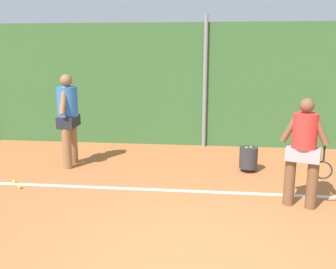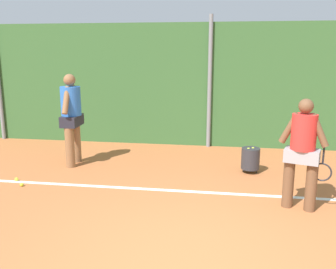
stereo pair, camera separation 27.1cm
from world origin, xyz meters
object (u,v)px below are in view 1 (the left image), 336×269
(player_foreground_near, at_px, (304,147))
(tennis_ball_4, at_px, (20,187))
(ball_hopper, at_px, (248,157))
(player_midcourt, at_px, (68,115))
(tennis_ball_0, at_px, (14,181))

(player_foreground_near, height_order, tennis_ball_4, player_foreground_near)
(player_foreground_near, bearing_deg, tennis_ball_4, -164.55)
(player_foreground_near, xyz_separation_m, ball_hopper, (-0.63, 1.65, -0.66))
(player_midcourt, distance_m, tennis_ball_0, 1.69)
(tennis_ball_0, relative_size, tennis_ball_4, 1.00)
(player_foreground_near, bearing_deg, player_midcourt, 177.48)
(player_midcourt, bearing_deg, ball_hopper, -91.29)
(player_foreground_near, relative_size, ball_hopper, 3.31)
(ball_hopper, bearing_deg, player_midcourt, -179.82)
(tennis_ball_0, bearing_deg, ball_hopper, 15.11)
(tennis_ball_4, bearing_deg, tennis_ball_0, 134.68)
(player_foreground_near, bearing_deg, ball_hopper, 129.28)
(tennis_ball_0, distance_m, tennis_ball_4, 0.35)
(player_foreground_near, distance_m, tennis_ball_4, 4.81)
(player_foreground_near, distance_m, player_midcourt, 4.61)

